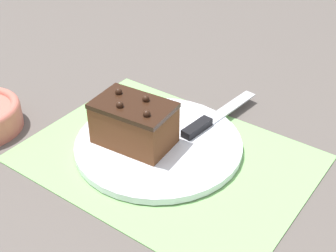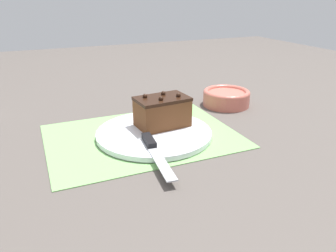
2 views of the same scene
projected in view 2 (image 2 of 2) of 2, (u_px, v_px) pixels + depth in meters
name	position (u px, v px, depth m)	size (l,w,h in m)	color
ground_plane	(142.00, 136.00, 0.82)	(3.00, 3.00, 0.00)	#544C47
placemat_woven	(142.00, 136.00, 0.82)	(0.46, 0.34, 0.00)	#7AB266
cake_plate	(154.00, 133.00, 0.81)	(0.28, 0.28, 0.01)	white
chocolate_cake	(162.00, 111.00, 0.83)	(0.14, 0.09, 0.09)	brown
serving_knife	(153.00, 148.00, 0.71)	(0.04, 0.20, 0.01)	black
small_bowl	(226.00, 97.00, 1.03)	(0.15, 0.15, 0.05)	#C66656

